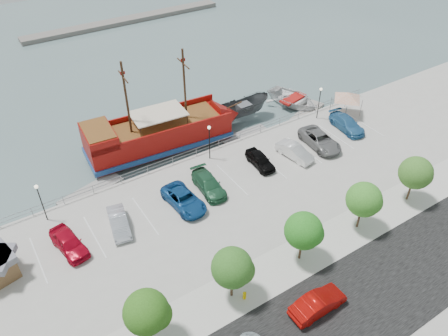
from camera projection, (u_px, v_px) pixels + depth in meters
ground at (242, 197)px, 45.31m from camera, size 160.00×160.00×0.00m
street at (359, 303)px, 34.07m from camera, size 100.00×8.00×0.04m
sidewalk at (308, 253)px, 38.05m from camera, size 100.00×4.00×0.05m
seawall_railing at (204, 149)px, 49.54m from camera, size 50.00×0.06×1.00m
far_shore at (126, 20)px, 85.79m from camera, size 40.00×3.00×0.80m
pirate_ship at (170, 132)px, 51.38m from camera, size 19.77×6.78×12.35m
patrol_boat at (244, 110)px, 56.66m from camera, size 7.26×3.19×2.74m
speedboat at (293, 100)px, 59.83m from camera, size 6.92×8.56×1.57m
dock_west at (91, 191)px, 45.75m from camera, size 7.33×3.78×0.40m
dock_mid at (245, 135)px, 54.16m from camera, size 6.21×1.84×0.35m
dock_east at (307, 113)px, 58.46m from camera, size 6.82×4.23×0.38m
canopy_tent at (349, 92)px, 54.63m from camera, size 4.43×4.43×3.62m
street_sedan at (318, 303)px, 33.15m from camera, size 4.75×1.69×1.56m
fire_hydrant at (244, 295)px, 34.14m from camera, size 0.28×0.28×0.81m
lamp_post_left at (40, 196)px, 39.52m from camera, size 0.36×0.36×4.28m
lamp_post_mid at (209, 137)px, 47.19m from camera, size 0.36×0.36×4.28m
lamp_post_right at (320, 98)px, 54.00m from camera, size 0.36×0.36×4.28m
tree_b at (149, 313)px, 29.65m from camera, size 3.30×3.20×5.00m
tree_c at (234, 268)px, 32.64m from camera, size 3.30×3.20×5.00m
tree_d at (305, 231)px, 35.62m from camera, size 3.30×3.20×5.00m
tree_e at (365, 200)px, 38.60m from camera, size 3.30×3.20×5.00m
tree_f at (417, 173)px, 41.58m from camera, size 3.30×3.20×5.00m
parked_car_a at (69, 243)px, 37.95m from camera, size 2.72×5.04×1.63m
parked_car_b at (119, 222)px, 40.01m from camera, size 2.40×4.70×1.48m
parked_car_c at (184, 199)px, 42.45m from camera, size 2.95×5.66×1.52m
parked_car_d at (209, 184)px, 44.28m from camera, size 2.49×5.33×1.50m
parked_car_e at (260, 160)px, 47.54m from camera, size 2.01×4.40×1.46m
parked_car_f at (295, 152)px, 48.72m from camera, size 2.28×4.81×1.52m
parked_car_g at (320, 140)px, 50.45m from camera, size 3.23×6.06×1.62m
parked_car_h at (347, 124)px, 53.28m from camera, size 2.76×5.54×1.55m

